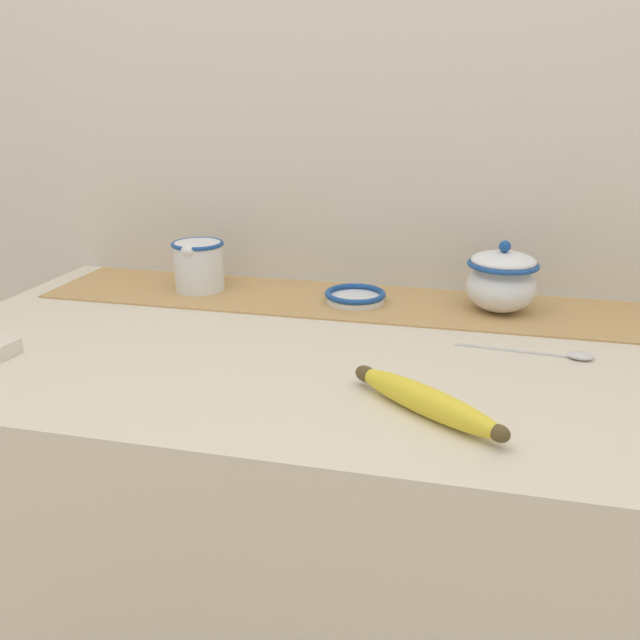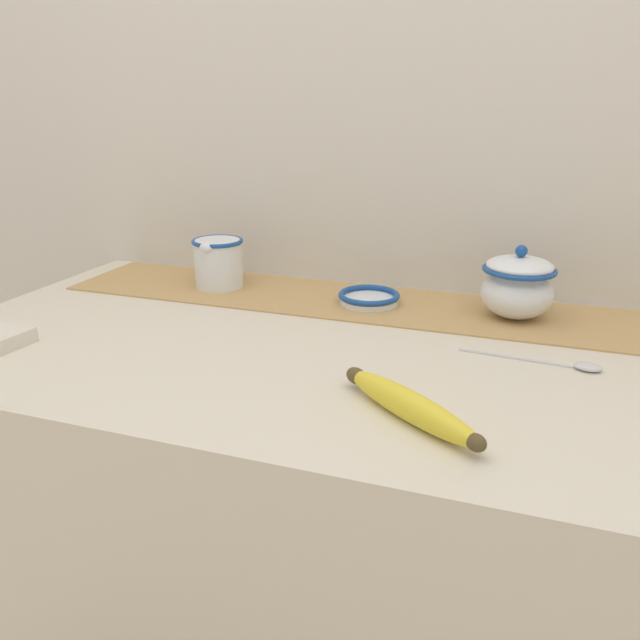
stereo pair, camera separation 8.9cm
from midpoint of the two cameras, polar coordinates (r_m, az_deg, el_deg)
countertop at (r=1.20m, az=3.80°, el=-23.74°), size 1.28×0.66×0.94m
back_wall at (r=1.22m, az=9.23°, el=15.12°), size 2.08×0.04×2.40m
table_runner at (r=1.13m, az=7.23°, el=1.50°), size 1.18×0.22×0.00m
cream_pitcher at (r=1.22m, az=-7.18°, el=5.36°), size 0.10×0.11×0.10m
sugar_bowl at (r=1.09m, az=19.88°, el=2.94°), size 0.12×0.12×0.12m
small_dish at (r=1.12m, az=6.77°, el=2.00°), size 0.11×0.11×0.02m
banana at (r=0.74m, az=11.61°, el=-7.71°), size 0.20×0.15×0.03m
spoon at (r=0.94m, az=24.85°, el=-3.84°), size 0.19×0.03×0.01m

